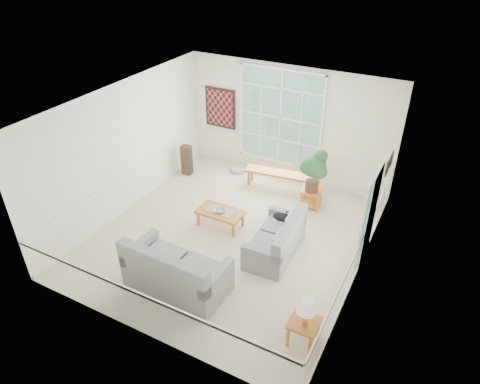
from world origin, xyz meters
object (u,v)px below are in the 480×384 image
at_px(coffee_table, 220,218).
at_px(loveseat_right, 275,236).
at_px(side_table, 303,332).
at_px(end_table, 311,198).
at_px(loveseat_front, 177,265).

bearing_deg(coffee_table, loveseat_right, -11.42).
relative_size(coffee_table, side_table, 2.17).
xyz_separation_m(loveseat_right, side_table, (1.32, -1.85, -0.19)).
height_order(coffee_table, end_table, end_table).
height_order(end_table, side_table, end_table).
relative_size(loveseat_right, end_table, 3.24).
xyz_separation_m(loveseat_front, side_table, (2.52, -0.12, -0.27)).
distance_m(coffee_table, side_table, 3.52).
relative_size(loveseat_front, coffee_table, 1.82).
height_order(loveseat_right, coffee_table, loveseat_right).
relative_size(loveseat_front, end_table, 3.88).
bearing_deg(coffee_table, end_table, 47.94).
xyz_separation_m(loveseat_front, end_table, (1.27, 3.72, -0.27)).
bearing_deg(loveseat_front, loveseat_right, 56.77).
bearing_deg(loveseat_front, side_table, -1.20).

